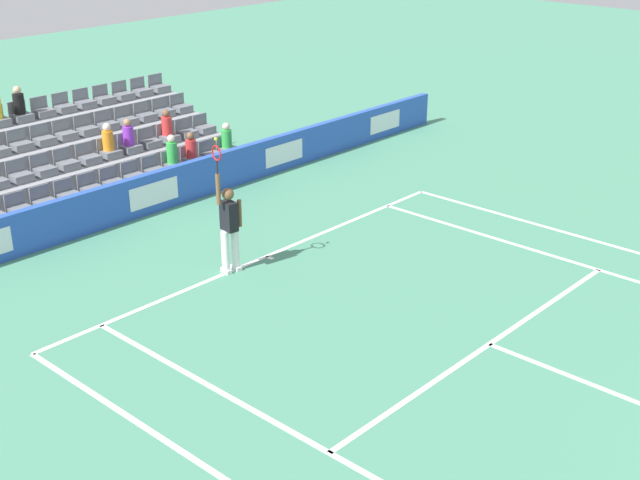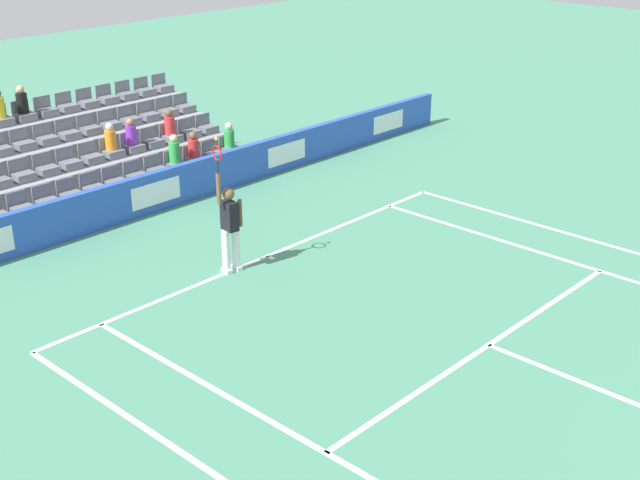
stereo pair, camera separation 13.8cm
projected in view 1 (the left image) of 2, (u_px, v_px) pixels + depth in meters
name	position (u px, v px, depth m)	size (l,w,h in m)	color
line_baseline	(266.00, 256.00, 18.29)	(10.97, 0.10, 0.01)	white
line_service	(489.00, 344.00, 14.87)	(8.23, 0.10, 0.01)	white
line_singles_sideline_left	(354.00, 467.00, 11.80)	(0.10, 11.89, 0.01)	white
line_singles_sideline_right	(620.00, 276.00, 17.38)	(0.10, 11.89, 0.01)	white
line_centre_mark	(270.00, 258.00, 18.23)	(0.10, 0.20, 0.01)	white
sponsor_barrier	(151.00, 193.00, 20.52)	(21.85, 0.22, 0.97)	blue
tennis_player	(229.00, 226.00, 17.24)	(0.52, 0.39, 2.85)	white
stadium_stand	(81.00, 159.00, 22.28)	(7.44, 3.80, 2.59)	gray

